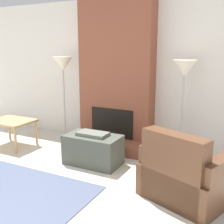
{
  "coord_description": "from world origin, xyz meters",
  "views": [
    {
      "loc": [
        2.19,
        -1.49,
        1.71
      ],
      "look_at": [
        0.0,
        2.79,
        0.64
      ],
      "focal_mm": 45.0,
      "sensor_mm": 36.0,
      "label": 1
    }
  ],
  "objects_px": {
    "armchair": "(185,177)",
    "floor_lamp_right": "(184,73)",
    "ottoman": "(93,149)",
    "floor_lamp_left": "(63,67)",
    "side_table": "(11,123)"
  },
  "relations": [
    {
      "from": "ottoman",
      "to": "armchair",
      "type": "xyz_separation_m",
      "value": [
        1.48,
        -0.39,
        0.04
      ]
    },
    {
      "from": "armchair",
      "to": "floor_lamp_left",
      "type": "xyz_separation_m",
      "value": [
        -2.62,
        1.24,
        1.12
      ]
    },
    {
      "from": "armchair",
      "to": "side_table",
      "type": "xyz_separation_m",
      "value": [
        -3.2,
        0.43,
        0.15
      ]
    },
    {
      "from": "side_table",
      "to": "ottoman",
      "type": "bearing_deg",
      "value": -1.32
    },
    {
      "from": "floor_lamp_left",
      "to": "side_table",
      "type": "bearing_deg",
      "value": -125.86
    },
    {
      "from": "side_table",
      "to": "floor_lamp_right",
      "type": "relative_size",
      "value": 0.49
    },
    {
      "from": "armchair",
      "to": "floor_lamp_right",
      "type": "distance_m",
      "value": 1.69
    },
    {
      "from": "floor_lamp_right",
      "to": "ottoman",
      "type": "bearing_deg",
      "value": -142.97
    },
    {
      "from": "armchair",
      "to": "floor_lamp_right",
      "type": "relative_size",
      "value": 0.74
    },
    {
      "from": "armchair",
      "to": "side_table",
      "type": "relative_size",
      "value": 1.52
    },
    {
      "from": "ottoman",
      "to": "armchair",
      "type": "relative_size",
      "value": 0.72
    },
    {
      "from": "floor_lamp_left",
      "to": "ottoman",
      "type": "bearing_deg",
      "value": -36.54
    },
    {
      "from": "floor_lamp_right",
      "to": "floor_lamp_left",
      "type": "bearing_deg",
      "value": 180.0
    },
    {
      "from": "floor_lamp_right",
      "to": "side_table",
      "type": "bearing_deg",
      "value": -164.18
    },
    {
      "from": "ottoman",
      "to": "side_table",
      "type": "height_order",
      "value": "ottoman"
    }
  ]
}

